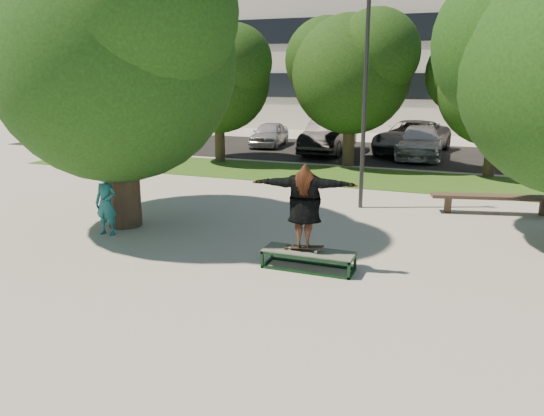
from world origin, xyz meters
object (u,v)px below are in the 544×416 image
at_px(lamppost, 365,96).
at_px(bystander, 106,203).
at_px(car_grey, 412,137).
at_px(car_silver_a, 269,134).
at_px(grind_box, 308,260).
at_px(car_dark, 329,136).
at_px(car_silver_b, 420,142).
at_px(tree_left, 113,45).
at_px(bench, 496,198).

xyz_separation_m(lamppost, bystander, (-5.11, -4.81, -2.37)).
bearing_deg(car_grey, car_silver_a, -170.17).
distance_m(grind_box, car_dark, 15.93).
bearing_deg(grind_box, car_silver_b, 88.23).
height_order(tree_left, car_silver_b, tree_left).
distance_m(grind_box, car_silver_a, 18.37).
distance_m(lamppost, car_grey, 11.74).
bearing_deg(bench, lamppost, 176.48).
relative_size(tree_left, car_dark, 1.42).
height_order(car_silver_a, car_silver_b, car_silver_b).
xyz_separation_m(lamppost, car_grey, (0.08, 11.50, -2.37)).
xyz_separation_m(grind_box, car_grey, (0.00, 16.81, 0.60)).
bearing_deg(car_silver_b, bench, -76.16).
bearing_deg(car_silver_a, grind_box, -72.96).
distance_m(grind_box, bystander, 5.25).
distance_m(lamppost, car_silver_b, 10.63).
height_order(grind_box, bench, bench).
bearing_deg(lamppost, tree_left, -143.58).
bearing_deg(car_dark, tree_left, -97.23).
relative_size(car_grey, car_silver_b, 1.16).
distance_m(bystander, car_grey, 17.12).
bearing_deg(bench, car_silver_a, 121.98).
relative_size(tree_left, bystander, 4.58).
bearing_deg(car_silver_a, lamppost, -64.24).
distance_m(car_dark, car_grey, 4.03).
bearing_deg(grind_box, bystander, 174.51).
height_order(car_silver_a, car_grey, car_grey).
bearing_deg(car_silver_a, car_dark, -27.27).
distance_m(tree_left, bystander, 3.76).
bearing_deg(car_dark, car_silver_b, 1.57).
distance_m(car_grey, car_silver_b, 1.27).
xyz_separation_m(bystander, bench, (8.72, 5.42, -0.34)).
xyz_separation_m(tree_left, grind_box, (5.37, -1.41, -4.23)).
relative_size(grind_box, bench, 0.52).
relative_size(grind_box, bystander, 1.16).
relative_size(grind_box, car_grey, 0.32).
bearing_deg(car_grey, car_silver_b, -57.88).
bearing_deg(car_grey, lamppost, -80.57).
bearing_deg(tree_left, car_grey, 70.77).
xyz_separation_m(tree_left, bench, (8.90, 4.52, -3.98)).
height_order(car_grey, car_silver_b, car_grey).
relative_size(tree_left, lamppost, 1.16).
relative_size(bystander, car_silver_a, 0.41).
bearing_deg(bystander, grind_box, -6.47).
bearing_deg(car_dark, bench, -53.29).
bearing_deg(car_dark, car_silver_a, 158.62).
height_order(bystander, car_dark, car_dark).
bearing_deg(car_silver_b, bystander, -114.13).
bearing_deg(car_grey, bench, -62.20).
relative_size(bench, car_grey, 0.61).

